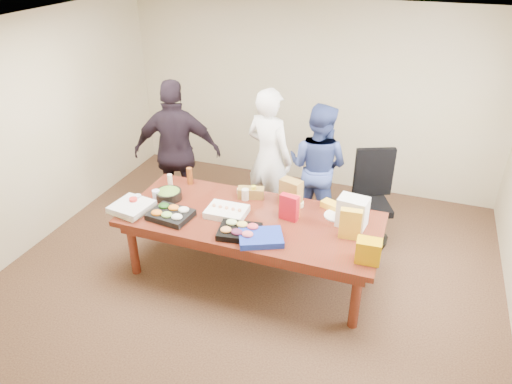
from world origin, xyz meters
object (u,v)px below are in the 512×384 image
at_px(person_center, 269,158).
at_px(person_right, 318,167).
at_px(conference_table, 251,245).
at_px(office_chair, 368,202).
at_px(sheet_cake, 227,212).
at_px(salad_bowl, 169,195).

relative_size(person_center, person_right, 1.10).
bearing_deg(conference_table, person_right, 71.87).
height_order(office_chair, sheet_cake, office_chair).
bearing_deg(sheet_cake, person_center, 84.76).
bearing_deg(person_center, salad_bowl, 71.16).
xyz_separation_m(person_center, sheet_cake, (-0.08, -1.20, -0.13)).
xyz_separation_m(office_chair, person_center, (-1.31, 0.08, 0.35)).
xyz_separation_m(office_chair, person_right, (-0.70, 0.21, 0.27)).
bearing_deg(salad_bowl, office_chair, 25.45).
relative_size(conference_table, person_center, 1.52).
bearing_deg(sheet_cake, office_chair, 37.71).
distance_m(sheet_cake, salad_bowl, 0.78).
bearing_deg(office_chair, conference_table, -158.94).
xyz_separation_m(conference_table, salad_bowl, (-1.04, 0.06, 0.42)).
distance_m(person_center, salad_bowl, 1.40).
bearing_deg(person_right, salad_bowl, 51.69).
bearing_deg(conference_table, sheet_cake, -171.30).
relative_size(person_right, salad_bowl, 5.48).
xyz_separation_m(office_chair, salad_bowl, (-2.16, -1.03, 0.23)).
height_order(conference_table, person_right, person_right).
height_order(office_chair, salad_bowl, office_chair).
relative_size(conference_table, salad_bowl, 9.21).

